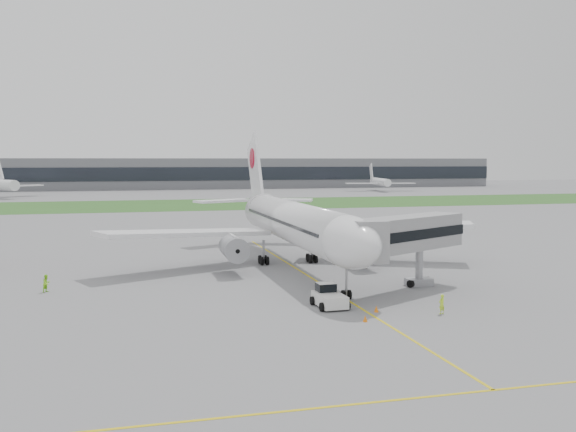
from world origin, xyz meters
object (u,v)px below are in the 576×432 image
object	(u,v)px
jet_bridge	(400,235)
ground_crew_near	(442,304)
pushback_tug	(329,296)
airliner	(292,221)

from	to	relation	value
jet_bridge	ground_crew_near	size ratio (longest dim) A/B	9.22
ground_crew_near	pushback_tug	bearing A→B (deg)	-52.24
airliner	jet_bridge	xyz separation A→B (m)	(6.18, -18.26, 0.10)
jet_bridge	pushback_tug	bearing A→B (deg)	176.28
airliner	pushback_tug	xyz separation A→B (m)	(-2.58, -22.34, -4.72)
airliner	jet_bridge	distance (m)	19.28
airliner	pushback_tug	world-z (taller)	airliner
pushback_tug	ground_crew_near	world-z (taller)	pushback_tug
airliner	jet_bridge	size ratio (longest dim) A/B	3.43
airliner	pushback_tug	distance (m)	22.98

